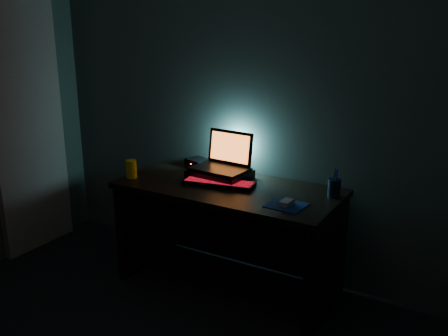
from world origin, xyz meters
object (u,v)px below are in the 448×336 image
pen_cup (334,188)px  router (198,162)px  juice_glass (131,169)px  keyboard (219,183)px  mouse (287,203)px  laptop (224,160)px

pen_cup → router: size_ratio=0.58×
pen_cup → juice_glass: bearing=-166.0°
keyboard → router: size_ratio=2.56×
keyboard → mouse: 0.56m
juice_glass → router: bearing=63.5°
mouse → juice_glass: juice_glass is taller
keyboard → laptop: bearing=99.8°
juice_glass → router: size_ratio=0.65×
keyboard → juice_glass: 0.64m
juice_glass → router: 0.54m
laptop → mouse: laptop is taller
juice_glass → keyboard: bearing=15.2°
laptop → pen_cup: 0.81m
laptop → juice_glass: 0.66m
mouse → router: size_ratio=0.50×
laptop → router: 0.35m
router → juice_glass: bearing=-98.0°
juice_glass → router: (0.24, 0.48, -0.04)m
keyboard → pen_cup: pen_cup is taller
laptop → mouse: size_ratio=4.07×
pen_cup → router: 1.13m
keyboard → juice_glass: (-0.62, -0.17, 0.05)m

